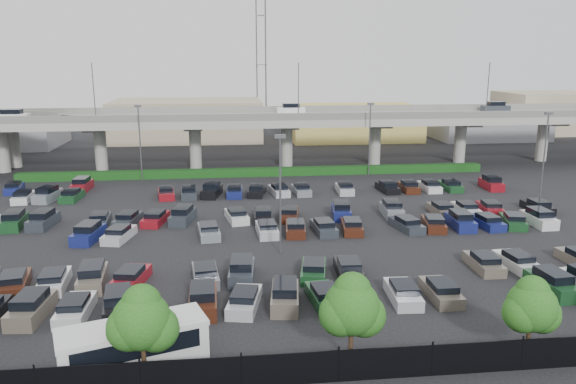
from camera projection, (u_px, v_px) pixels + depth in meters
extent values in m
plane|color=black|center=(272.00, 226.00, 56.12)|extent=(280.00, 280.00, 0.00)
cube|color=gray|center=(254.00, 120.00, 85.37)|extent=(150.00, 13.00, 1.10)
cube|color=slate|center=(256.00, 117.00, 79.08)|extent=(150.00, 0.50, 1.00)
cube|color=slate|center=(252.00, 109.00, 91.16)|extent=(150.00, 0.50, 1.00)
cylinder|color=gray|center=(2.00, 150.00, 82.20)|extent=(1.80, 1.80, 6.70)
cube|color=slate|center=(0.00, 128.00, 81.47)|extent=(2.60, 9.75, 0.50)
cylinder|color=gray|center=(101.00, 148.00, 83.74)|extent=(1.80, 1.80, 6.70)
cube|color=slate|center=(99.00, 127.00, 83.01)|extent=(2.60, 9.75, 0.50)
cylinder|color=gray|center=(195.00, 146.00, 85.28)|extent=(1.80, 1.80, 6.70)
cube|color=slate|center=(195.00, 126.00, 84.55)|extent=(2.60, 9.75, 0.50)
cylinder|color=gray|center=(287.00, 145.00, 86.82)|extent=(1.80, 1.80, 6.70)
cube|color=slate|center=(287.00, 124.00, 86.09)|extent=(2.60, 9.75, 0.50)
cylinder|color=gray|center=(375.00, 143.00, 88.36)|extent=(1.80, 1.80, 6.70)
cube|color=slate|center=(376.00, 123.00, 87.63)|extent=(2.60, 9.75, 0.50)
cylinder|color=gray|center=(460.00, 142.00, 89.90)|extent=(1.80, 1.80, 6.70)
cube|color=slate|center=(461.00, 122.00, 89.17)|extent=(2.60, 9.75, 0.50)
cylinder|color=gray|center=(542.00, 140.00, 91.44)|extent=(1.80, 1.80, 6.70)
cube|color=slate|center=(544.00, 121.00, 90.71)|extent=(2.60, 9.75, 0.50)
cube|color=white|center=(12.00, 117.00, 78.48)|extent=(4.40, 1.82, 1.05)
cube|color=black|center=(12.00, 112.00, 78.29)|extent=(2.60, 1.60, 0.65)
cube|color=white|center=(291.00, 111.00, 88.68)|extent=(4.40, 1.82, 1.05)
cube|color=black|center=(291.00, 105.00, 88.49)|extent=(2.60, 1.60, 0.65)
cube|color=#2F353D|center=(495.00, 109.00, 92.42)|extent=(4.40, 1.82, 1.05)
cube|color=black|center=(496.00, 104.00, 92.23)|extent=(2.60, 1.60, 0.65)
cylinder|color=#515157|center=(94.00, 93.00, 75.99)|extent=(0.14, 0.14, 8.00)
cylinder|color=#515157|center=(298.00, 92.00, 79.07)|extent=(0.14, 0.14, 8.00)
cylinder|color=#515157|center=(488.00, 90.00, 82.16)|extent=(0.14, 0.14, 8.00)
cylinder|color=gray|center=(15.00, 146.00, 85.93)|extent=(1.60, 1.60, 6.70)
cube|color=#123D13|center=(257.00, 172.00, 80.16)|extent=(66.00, 1.60, 1.10)
cube|color=black|center=(319.00, 367.00, 28.85)|extent=(70.00, 0.06, 1.80)
cylinder|color=black|center=(36.00, 383.00, 27.29)|extent=(0.10, 0.10, 2.00)
cylinder|color=black|center=(141.00, 376.00, 27.84)|extent=(0.10, 0.10, 2.00)
cylinder|color=black|center=(241.00, 370.00, 28.39)|extent=(0.10, 0.10, 2.00)
cylinder|color=black|center=(338.00, 364.00, 28.94)|extent=(0.10, 0.10, 2.00)
cylinder|color=black|center=(432.00, 359.00, 29.49)|extent=(0.10, 0.10, 2.00)
cylinder|color=black|center=(522.00, 353.00, 30.04)|extent=(0.10, 0.10, 2.00)
cylinder|color=#332316|center=(144.00, 363.00, 29.13)|extent=(0.26, 0.26, 1.96)
sphere|color=#194A13|center=(141.00, 321.00, 28.57)|extent=(3.04, 3.04, 3.04)
sphere|color=#194A13|center=(156.00, 329.00, 28.87)|extent=(2.39, 2.39, 2.39)
sphere|color=#194A13|center=(130.00, 328.00, 28.51)|extent=(2.39, 2.39, 2.39)
sphere|color=#194A13|center=(142.00, 304.00, 28.49)|extent=(2.06, 2.06, 2.06)
cylinder|color=#332316|center=(351.00, 348.00, 30.61)|extent=(0.26, 0.26, 1.97)
sphere|color=#194A13|center=(352.00, 307.00, 30.06)|extent=(3.07, 3.07, 3.07)
sphere|color=#194A13|center=(364.00, 315.00, 30.36)|extent=(2.41, 2.41, 2.41)
sphere|color=#194A13|center=(341.00, 314.00, 29.99)|extent=(2.41, 2.41, 2.41)
sphere|color=#194A13|center=(352.00, 291.00, 29.97)|extent=(2.08, 2.08, 2.08)
cylinder|color=#332316|center=(528.00, 343.00, 31.32)|extent=(0.26, 0.26, 1.80)
sphere|color=#194A13|center=(532.00, 307.00, 30.81)|extent=(2.79, 2.79, 2.79)
sphere|color=#194A13|center=(541.00, 314.00, 31.09)|extent=(2.19, 2.19, 2.19)
sphere|color=#194A13|center=(522.00, 313.00, 30.74)|extent=(2.19, 2.19, 2.19)
sphere|color=#194A13|center=(533.00, 292.00, 30.75)|extent=(1.89, 1.89, 1.89)
cube|color=silver|center=(134.00, 348.00, 30.33)|extent=(8.13, 4.91, 2.25)
cube|color=black|center=(133.00, 339.00, 30.20)|extent=(7.13, 4.62, 1.02)
cube|color=silver|center=(132.00, 327.00, 30.04)|extent=(8.26, 5.04, 0.27)
cube|color=#6B6154|center=(31.00, 310.00, 36.23)|extent=(2.17, 4.53, 1.05)
cube|color=black|center=(30.00, 299.00, 36.03)|extent=(1.81, 2.72, 0.65)
cube|color=white|center=(76.00, 310.00, 36.55)|extent=(1.89, 4.43, 0.82)
cube|color=black|center=(74.00, 302.00, 36.21)|extent=(1.64, 2.32, 0.50)
cube|color=black|center=(119.00, 306.00, 36.83)|extent=(2.41, 4.61, 1.05)
cube|color=black|center=(118.00, 295.00, 36.64)|extent=(1.95, 2.80, 0.65)
cube|color=#461F12|center=(203.00, 302.00, 37.44)|extent=(1.89, 4.43, 1.05)
cube|color=black|center=(203.00, 291.00, 37.24)|extent=(1.64, 2.63, 0.65)
cube|color=silver|center=(244.00, 302.00, 37.76)|extent=(2.68, 4.68, 0.82)
cube|color=black|center=(244.00, 294.00, 37.43)|extent=(2.04, 2.58, 0.50)
cube|color=#6B6154|center=(285.00, 298.00, 38.04)|extent=(2.36, 4.59, 1.05)
cube|color=black|center=(285.00, 287.00, 37.85)|extent=(1.92, 2.78, 0.65)
cube|color=#1A4923|center=(325.00, 298.00, 38.37)|extent=(2.25, 4.56, 0.82)
cube|color=black|center=(326.00, 291.00, 38.03)|extent=(1.82, 2.45, 0.50)
cube|color=silver|center=(403.00, 294.00, 38.97)|extent=(2.06, 4.50, 0.82)
cube|color=black|center=(404.00, 287.00, 38.64)|extent=(1.73, 2.39, 0.50)
cube|color=#6B6154|center=(441.00, 293.00, 39.28)|extent=(1.85, 4.41, 0.82)
cube|color=black|center=(443.00, 285.00, 38.94)|extent=(1.62, 2.31, 0.50)
cube|color=#1A4923|center=(552.00, 286.00, 40.16)|extent=(2.15, 4.53, 1.05)
cube|color=black|center=(553.00, 275.00, 39.97)|extent=(1.80, 2.71, 0.65)
cube|color=#461F12|center=(15.00, 284.00, 40.78)|extent=(2.60, 4.66, 0.82)
cube|color=black|center=(13.00, 277.00, 40.44)|extent=(2.00, 2.55, 0.50)
cube|color=white|center=(54.00, 282.00, 41.08)|extent=(2.18, 4.54, 0.82)
cube|color=black|center=(52.00, 275.00, 40.74)|extent=(1.79, 2.43, 0.50)
cube|color=#6B6154|center=(93.00, 279.00, 41.36)|extent=(2.19, 4.54, 1.05)
cube|color=black|center=(92.00, 269.00, 41.17)|extent=(1.82, 2.73, 0.65)
cube|color=maroon|center=(131.00, 279.00, 41.69)|extent=(2.68, 4.68, 0.82)
cube|color=black|center=(130.00, 272.00, 41.35)|extent=(2.04, 2.58, 0.50)
cube|color=slate|center=(205.00, 276.00, 42.29)|extent=(2.25, 4.56, 0.82)
cube|color=black|center=(205.00, 269.00, 41.96)|extent=(1.82, 2.45, 0.50)
cube|color=#2F353D|center=(242.00, 273.00, 42.57)|extent=(2.21, 4.55, 1.05)
cube|color=black|center=(242.00, 263.00, 42.38)|extent=(1.83, 2.73, 0.65)
cube|color=#1A4923|center=(313.00, 271.00, 43.20)|extent=(2.61, 4.66, 0.82)
cube|color=black|center=(314.00, 264.00, 42.87)|extent=(2.01, 2.56, 0.50)
cube|color=black|center=(348.00, 270.00, 43.50)|extent=(2.09, 4.50, 0.82)
cube|color=black|center=(349.00, 263.00, 43.17)|extent=(1.74, 2.39, 0.50)
cube|color=#6B6154|center=(484.00, 264.00, 44.71)|extent=(1.94, 4.45, 0.82)
cube|color=black|center=(485.00, 257.00, 44.38)|extent=(1.66, 2.34, 0.50)
cube|color=white|center=(516.00, 263.00, 45.02)|extent=(2.19, 4.54, 0.82)
cube|color=black|center=(518.00, 256.00, 44.68)|extent=(1.79, 2.43, 0.50)
cube|color=navy|center=(89.00, 235.00, 51.69)|extent=(2.56, 4.65, 1.05)
cube|color=black|center=(88.00, 226.00, 51.50)|extent=(2.03, 2.84, 0.65)
cube|color=silver|center=(119.00, 235.00, 52.02)|extent=(2.76, 4.70, 0.82)
cube|color=black|center=(118.00, 229.00, 51.68)|extent=(2.07, 2.60, 0.50)
cube|color=gray|center=(209.00, 232.00, 52.92)|extent=(2.31, 4.58, 0.82)
cube|color=black|center=(209.00, 226.00, 52.59)|extent=(1.85, 2.47, 0.50)
cube|color=silver|center=(267.00, 230.00, 53.53)|extent=(2.01, 4.48, 0.82)
cube|color=black|center=(267.00, 224.00, 53.19)|extent=(1.70, 2.37, 0.50)
cube|color=#461F12|center=(295.00, 229.00, 53.83)|extent=(2.26, 4.56, 0.82)
cube|color=black|center=(296.00, 223.00, 53.49)|extent=(1.83, 2.45, 0.50)
cube|color=#2F353D|center=(324.00, 228.00, 54.14)|extent=(2.12, 4.52, 0.82)
cube|color=black|center=(324.00, 223.00, 53.80)|extent=(1.76, 2.41, 0.50)
cube|color=#461F12|center=(352.00, 227.00, 54.44)|extent=(2.32, 4.58, 0.82)
cube|color=black|center=(352.00, 222.00, 54.10)|extent=(1.86, 2.47, 0.50)
cube|color=#2F353D|center=(406.00, 225.00, 55.04)|extent=(2.63, 4.67, 0.82)
cube|color=black|center=(407.00, 220.00, 54.71)|extent=(2.01, 2.57, 0.50)
cube|color=#461F12|center=(433.00, 225.00, 55.35)|extent=(2.58, 4.65, 0.82)
cube|color=black|center=(435.00, 219.00, 55.01)|extent=(1.99, 2.55, 0.50)
cube|color=navy|center=(460.00, 222.00, 55.62)|extent=(2.05, 4.49, 1.05)
cube|color=black|center=(461.00, 215.00, 55.43)|extent=(1.74, 2.68, 0.65)
cube|color=navy|center=(487.00, 223.00, 55.95)|extent=(2.19, 4.54, 0.82)
cube|color=black|center=(488.00, 217.00, 55.61)|extent=(1.79, 2.43, 0.50)
cube|color=#1A4923|center=(513.00, 222.00, 56.25)|extent=(2.83, 4.71, 0.82)
cube|color=black|center=(514.00, 216.00, 55.92)|extent=(2.11, 2.62, 0.50)
cube|color=white|center=(539.00, 220.00, 56.53)|extent=(1.87, 4.42, 1.05)
cube|color=black|center=(540.00, 212.00, 56.34)|extent=(1.63, 2.62, 0.65)
cube|color=#1A4923|center=(14.00, 223.00, 55.61)|extent=(2.16, 4.53, 1.05)
cube|color=black|center=(13.00, 215.00, 55.42)|extent=(1.80, 2.72, 0.65)
cube|color=#2F353D|center=(43.00, 222.00, 55.91)|extent=(2.29, 4.57, 1.05)
cube|color=black|center=(42.00, 214.00, 55.72)|extent=(1.88, 2.76, 0.65)
cube|color=#2F353D|center=(100.00, 221.00, 56.55)|extent=(2.13, 4.52, 0.82)
cube|color=black|center=(99.00, 216.00, 56.21)|extent=(1.76, 2.41, 0.50)
cube|color=#2F353D|center=(128.00, 220.00, 56.85)|extent=(2.59, 4.66, 0.82)
cube|color=black|center=(127.00, 215.00, 56.51)|extent=(2.00, 2.55, 0.50)
cube|color=maroon|center=(156.00, 219.00, 57.15)|extent=(2.66, 4.67, 0.82)
cube|color=black|center=(155.00, 214.00, 56.82)|extent=(2.03, 2.57, 0.50)
cube|color=#2F353D|center=(183.00, 217.00, 57.43)|extent=(2.71, 4.69, 1.05)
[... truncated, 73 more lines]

